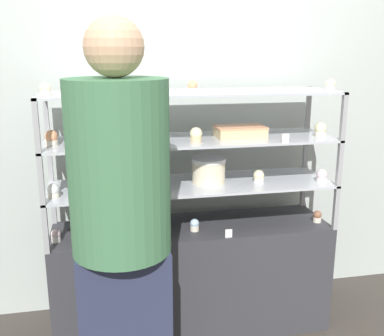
# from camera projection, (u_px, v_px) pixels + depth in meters

# --- Properties ---
(ground_plane) EXTENTS (20.00, 20.00, 0.00)m
(ground_plane) POSITION_uv_depth(u_px,v_px,m) (192.00, 324.00, 2.60)
(ground_plane) COLOR #38332D
(back_wall) EXTENTS (8.00, 0.05, 2.60)m
(back_wall) POSITION_uv_depth(u_px,v_px,m) (180.00, 93.00, 2.61)
(back_wall) COLOR #A8B2AD
(back_wall) RESTS_ON ground_plane
(display_base) EXTENTS (1.50, 0.42, 0.61)m
(display_base) POSITION_uv_depth(u_px,v_px,m) (192.00, 277.00, 2.52)
(display_base) COLOR #333338
(display_base) RESTS_ON ground_plane
(display_riser_lower) EXTENTS (1.50, 0.42, 0.24)m
(display_riser_lower) POSITION_uv_depth(u_px,v_px,m) (192.00, 186.00, 2.39)
(display_riser_lower) COLOR #99999E
(display_riser_lower) RESTS_ON display_base
(display_riser_middle) EXTENTS (1.50, 0.42, 0.24)m
(display_riser_middle) POSITION_uv_depth(u_px,v_px,m) (192.00, 141.00, 2.33)
(display_riser_middle) COLOR #99999E
(display_riser_middle) RESTS_ON display_riser_lower
(display_riser_upper) EXTENTS (1.50, 0.42, 0.24)m
(display_riser_upper) POSITION_uv_depth(u_px,v_px,m) (192.00, 94.00, 2.27)
(display_riser_upper) COLOR #99999E
(display_riser_upper) RESTS_ON display_riser_middle
(layer_cake_centerpiece) EXTENTS (0.18, 0.18, 0.14)m
(layer_cake_centerpiece) POSITION_uv_depth(u_px,v_px,m) (209.00, 170.00, 2.39)
(layer_cake_centerpiece) COLOR beige
(layer_cake_centerpiece) RESTS_ON display_riser_lower
(sheet_cake_frosted) EXTENTS (0.26, 0.16, 0.06)m
(sheet_cake_frosted) POSITION_uv_depth(u_px,v_px,m) (240.00, 132.00, 2.36)
(sheet_cake_frosted) COLOR #DBBC84
(sheet_cake_frosted) RESTS_ON display_riser_middle
(cupcake_0) EXTENTS (0.05, 0.05, 0.07)m
(cupcake_0) POSITION_uv_depth(u_px,v_px,m) (56.00, 236.00, 2.24)
(cupcake_0) COLOR white
(cupcake_0) RESTS_ON display_base
(cupcake_1) EXTENTS (0.05, 0.05, 0.07)m
(cupcake_1) POSITION_uv_depth(u_px,v_px,m) (195.00, 225.00, 2.38)
(cupcake_1) COLOR beige
(cupcake_1) RESTS_ON display_base
(cupcake_2) EXTENTS (0.05, 0.05, 0.07)m
(cupcake_2) POSITION_uv_depth(u_px,v_px,m) (317.00, 216.00, 2.50)
(cupcake_2) COLOR beige
(cupcake_2) RESTS_ON display_base
(price_tag_0) EXTENTS (0.04, 0.00, 0.04)m
(price_tag_0) POSITION_uv_depth(u_px,v_px,m) (229.00, 233.00, 2.29)
(price_tag_0) COLOR white
(price_tag_0) RESTS_ON display_base
(cupcake_3) EXTENTS (0.06, 0.06, 0.07)m
(cupcake_3) POSITION_uv_depth(u_px,v_px,m) (53.00, 191.00, 2.15)
(cupcake_3) COLOR beige
(cupcake_3) RESTS_ON display_riser_lower
(cupcake_4) EXTENTS (0.06, 0.06, 0.07)m
(cupcake_4) POSITION_uv_depth(u_px,v_px,m) (126.00, 187.00, 2.22)
(cupcake_4) COLOR beige
(cupcake_4) RESTS_ON display_riser_lower
(cupcake_5) EXTENTS (0.06, 0.06, 0.07)m
(cupcake_5) POSITION_uv_depth(u_px,v_px,m) (259.00, 177.00, 2.40)
(cupcake_5) COLOR white
(cupcake_5) RESTS_ON display_riser_lower
(cupcake_6) EXTENTS (0.06, 0.06, 0.07)m
(cupcake_6) POSITION_uv_depth(u_px,v_px,m) (322.00, 176.00, 2.42)
(cupcake_6) COLOR white
(cupcake_6) RESTS_ON display_riser_lower
(price_tag_1) EXTENTS (0.04, 0.00, 0.04)m
(price_tag_1) POSITION_uv_depth(u_px,v_px,m) (130.00, 194.00, 2.13)
(price_tag_1) COLOR white
(price_tag_1) RESTS_ON display_riser_lower
(cupcake_7) EXTENTS (0.06, 0.06, 0.08)m
(cupcake_7) POSITION_uv_depth(u_px,v_px,m) (51.00, 138.00, 2.15)
(cupcake_7) COLOR beige
(cupcake_7) RESTS_ON display_riser_middle
(cupcake_8) EXTENTS (0.06, 0.06, 0.08)m
(cupcake_8) POSITION_uv_depth(u_px,v_px,m) (122.00, 136.00, 2.21)
(cupcake_8) COLOR beige
(cupcake_8) RESTS_ON display_riser_middle
(cupcake_9) EXTENTS (0.06, 0.06, 0.08)m
(cupcake_9) POSITION_uv_depth(u_px,v_px,m) (196.00, 135.00, 2.22)
(cupcake_9) COLOR #CCB28C
(cupcake_9) RESTS_ON display_riser_middle
(cupcake_10) EXTENTS (0.06, 0.06, 0.08)m
(cupcake_10) POSITION_uv_depth(u_px,v_px,m) (320.00, 130.00, 2.38)
(cupcake_10) COLOR beige
(cupcake_10) RESTS_ON display_riser_middle
(price_tag_2) EXTENTS (0.04, 0.00, 0.04)m
(price_tag_2) POSITION_uv_depth(u_px,v_px,m) (286.00, 138.00, 2.23)
(price_tag_2) COLOR white
(price_tag_2) RESTS_ON display_riser_middle
(cupcake_11) EXTENTS (0.05, 0.05, 0.06)m
(cupcake_11) POSITION_uv_depth(u_px,v_px,m) (45.00, 89.00, 2.04)
(cupcake_11) COLOR beige
(cupcake_11) RESTS_ON display_riser_upper
(cupcake_12) EXTENTS (0.05, 0.05, 0.06)m
(cupcake_12) POSITION_uv_depth(u_px,v_px,m) (193.00, 87.00, 2.19)
(cupcake_12) COLOR white
(cupcake_12) RESTS_ON display_riser_upper
(cupcake_13) EXTENTS (0.05, 0.05, 0.06)m
(cupcake_13) POSITION_uv_depth(u_px,v_px,m) (330.00, 85.00, 2.30)
(cupcake_13) COLOR white
(cupcake_13) RESTS_ON display_riser_upper
(price_tag_3) EXTENTS (0.04, 0.00, 0.04)m
(price_tag_3) POSITION_uv_depth(u_px,v_px,m) (135.00, 91.00, 2.02)
(price_tag_3) COLOR white
(price_tag_3) RESTS_ON display_riser_upper
(donut_glazed) EXTENTS (0.13, 0.13, 0.04)m
(donut_glazed) POSITION_uv_depth(u_px,v_px,m) (112.00, 89.00, 2.18)
(donut_glazed) COLOR brown
(donut_glazed) RESTS_ON display_riser_upper
(customer_figure) EXTENTS (0.39, 0.39, 1.66)m
(customer_figure) POSITION_uv_depth(u_px,v_px,m) (121.00, 222.00, 1.75)
(customer_figure) COLOR #282D47
(customer_figure) RESTS_ON ground_plane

